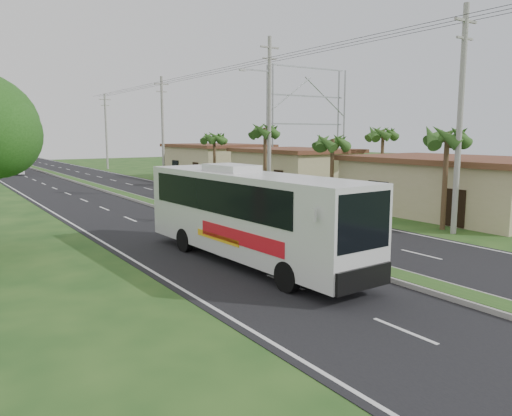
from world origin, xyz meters
TOP-DOWN VIEW (x-y plane):
  - ground at (0.00, 0.00)m, footprint 180.00×180.00m
  - road_asphalt at (0.00, 20.00)m, footprint 14.00×160.00m
  - median_strip at (0.00, 20.00)m, footprint 1.20×160.00m
  - lane_edge_left at (-6.70, 20.00)m, footprint 0.12×160.00m
  - lane_edge_right at (6.70, 20.00)m, footprint 0.12×160.00m
  - shop_near at (14.00, 6.00)m, footprint 8.60×12.60m
  - shop_mid at (14.00, 22.00)m, footprint 7.60×10.60m
  - shop_far at (14.00, 36.00)m, footprint 8.60×11.60m
  - palm_verge_a at (9.00, 3.00)m, footprint 2.40×2.40m
  - palm_verge_b at (9.40, 12.00)m, footprint 2.40×2.40m
  - palm_verge_c at (8.80, 19.00)m, footprint 2.40×2.40m
  - palm_verge_d at (9.30, 28.00)m, footprint 2.40×2.40m
  - palm_behind_shop at (17.50, 15.00)m, footprint 2.40×2.40m
  - utility_pole_a at (8.50, 2.00)m, footprint 1.60×0.28m
  - utility_pole_b at (8.47, 18.00)m, footprint 3.20×0.28m
  - utility_pole_c at (8.50, 38.00)m, footprint 1.60×0.28m
  - utility_pole_d at (8.50, 58.00)m, footprint 1.60×0.28m
  - billboard_lattice at (22.00, 30.00)m, footprint 10.18×1.18m
  - coach_bus_main at (-3.12, 2.90)m, footprint 2.91×11.66m
  - coach_bus_far at (-4.32, 57.61)m, footprint 2.44×10.51m
  - motorcyclist at (-1.90, 5.36)m, footprint 1.64×0.79m

SIDE VIEW (x-z plane):
  - ground at x=0.00m, z-range 0.00..0.00m
  - lane_edge_left at x=-6.70m, z-range 0.00..0.00m
  - lane_edge_right at x=6.70m, z-range 0.00..0.00m
  - road_asphalt at x=0.00m, z-range 0.00..0.02m
  - median_strip at x=0.00m, z-range 0.01..0.20m
  - motorcyclist at x=-1.90m, z-range -0.27..2.14m
  - coach_bus_far at x=-4.32m, z-range 0.21..3.26m
  - shop_near at x=14.00m, z-range 0.02..3.54m
  - shop_mid at x=14.00m, z-range 0.02..3.69m
  - shop_far at x=14.00m, z-range 0.02..3.84m
  - coach_bus_main at x=-3.12m, z-range 0.19..3.92m
  - palm_verge_b at x=9.40m, z-range 1.83..6.88m
  - palm_verge_d at x=9.30m, z-range 1.92..7.17m
  - palm_verge_a at x=9.00m, z-range 2.02..7.47m
  - palm_behind_shop at x=17.50m, z-range 2.11..7.76m
  - palm_verge_c at x=8.80m, z-range 2.20..8.05m
  - utility_pole_d at x=8.50m, z-range 0.17..10.67m
  - utility_pole_a at x=8.50m, z-range 0.17..11.17m
  - utility_pole_c at x=8.50m, z-range 0.17..11.17m
  - utility_pole_b at x=8.47m, z-range 0.26..12.26m
  - billboard_lattice at x=22.00m, z-range 0.79..12.86m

